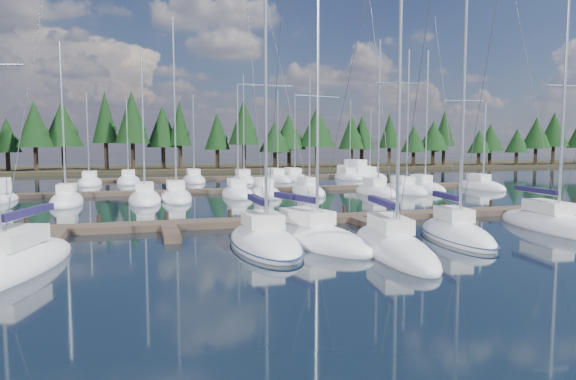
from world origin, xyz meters
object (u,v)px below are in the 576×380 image
object	(u,v)px
front_sailboat_1	(264,242)
front_sailboat_5	(552,225)
main_dock	(354,219)
motor_yacht_right	(354,175)
front_sailboat_0	(9,266)
front_sailboat_4	(456,234)
front_sailboat_2	(311,237)
front_sailboat_3	(393,247)

from	to	relation	value
front_sailboat_1	front_sailboat_5	xyz separation A→B (m)	(17.89, 0.21, 0.01)
main_dock	front_sailboat_5	distance (m)	11.97
motor_yacht_right	front_sailboat_0	bearing A→B (deg)	-126.89
front_sailboat_5	motor_yacht_right	xyz separation A→B (m)	(6.94, 45.48, 0.21)
front_sailboat_0	front_sailboat_4	size ratio (longest dim) A/B	1.10
front_sailboat_1	front_sailboat_4	distance (m)	10.46
front_sailboat_0	front_sailboat_5	xyz separation A→B (m)	(28.92, 2.30, 0.01)
front_sailboat_2	front_sailboat_5	distance (m)	15.24
front_sailboat_0	front_sailboat_2	size ratio (longest dim) A/B	1.08
front_sailboat_0	front_sailboat_3	world-z (taller)	front_sailboat_0
front_sailboat_1	front_sailboat_3	world-z (taller)	front_sailboat_1
front_sailboat_3	motor_yacht_right	world-z (taller)	front_sailboat_3
front_sailboat_0	front_sailboat_1	size ratio (longest dim) A/B	1.02
front_sailboat_1	motor_yacht_right	world-z (taller)	front_sailboat_1
front_sailboat_0	motor_yacht_right	xyz separation A→B (m)	(35.86, 47.78, 0.21)
front_sailboat_0	front_sailboat_2	world-z (taller)	front_sailboat_0
front_sailboat_0	front_sailboat_2	bearing A→B (deg)	10.42
front_sailboat_0	front_sailboat_3	size ratio (longest dim) A/B	1.03
main_dock	front_sailboat_0	bearing A→B (deg)	-155.43
front_sailboat_4	motor_yacht_right	distance (m)	48.83
main_dock	front_sailboat_1	size ratio (longest dim) A/B	3.05
front_sailboat_1	front_sailboat_4	world-z (taller)	front_sailboat_1
front_sailboat_1	front_sailboat_4	size ratio (longest dim) A/B	1.08
main_dock	front_sailboat_3	bearing A→B (deg)	-102.83
front_sailboat_0	front_sailboat_5	bearing A→B (deg)	4.54
main_dock	motor_yacht_right	world-z (taller)	motor_yacht_right
front_sailboat_4	front_sailboat_5	bearing A→B (deg)	8.91
front_sailboat_0	front_sailboat_4	distance (m)	21.47
front_sailboat_4	main_dock	bearing A→B (deg)	110.14
front_sailboat_0	front_sailboat_4	bearing A→B (deg)	3.00
front_sailboat_1	front_sailboat_2	bearing A→B (deg)	9.19
front_sailboat_3	front_sailboat_2	bearing A→B (deg)	129.74
front_sailboat_1	main_dock	bearing A→B (deg)	40.09
main_dock	motor_yacht_right	xyz separation A→B (m)	(17.14, 39.22, 0.30)
front_sailboat_2	front_sailboat_4	bearing A→B (deg)	-10.13
main_dock	front_sailboat_5	world-z (taller)	front_sailboat_5
main_dock	front_sailboat_1	bearing A→B (deg)	-139.91
front_sailboat_2	motor_yacht_right	xyz separation A→B (m)	(22.18, 45.26, 0.22)
front_sailboat_2	motor_yacht_right	bearing A→B (deg)	63.89
front_sailboat_2	motor_yacht_right	size ratio (longest dim) A/B	1.41
main_dock	front_sailboat_0	world-z (taller)	front_sailboat_0
main_dock	front_sailboat_1	world-z (taller)	front_sailboat_1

